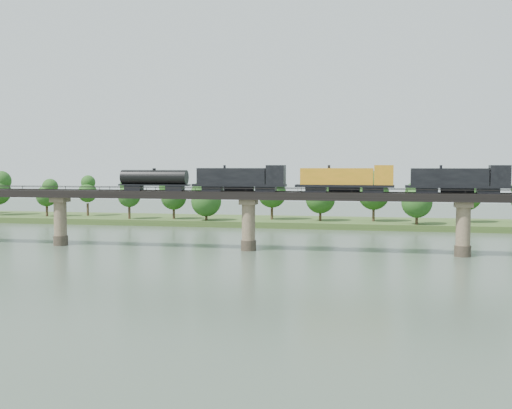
# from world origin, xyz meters

# --- Properties ---
(ground) EXTENTS (400.00, 400.00, 0.00)m
(ground) POSITION_xyz_m (0.00, 0.00, 0.00)
(ground) COLOR #364437
(ground) RESTS_ON ground
(far_bank) EXTENTS (300.00, 24.00, 1.60)m
(far_bank) POSITION_xyz_m (0.00, 85.00, 0.80)
(far_bank) COLOR #324B1E
(far_bank) RESTS_ON ground
(bridge) EXTENTS (236.00, 30.00, 11.50)m
(bridge) POSITION_xyz_m (0.00, 30.00, 5.46)
(bridge) COLOR #473A2D
(bridge) RESTS_ON ground
(bridge_superstructure) EXTENTS (220.00, 4.90, 0.75)m
(bridge_superstructure) POSITION_xyz_m (0.00, 30.00, 11.79)
(bridge_superstructure) COLOR black
(bridge_superstructure) RESTS_ON bridge
(far_treeline) EXTENTS (289.06, 17.54, 13.60)m
(far_treeline) POSITION_xyz_m (-8.21, 80.52, 8.83)
(far_treeline) COLOR #382619
(far_treeline) RESTS_ON far_bank
(freight_train) EXTENTS (74.61, 2.91, 5.14)m
(freight_train) POSITION_xyz_m (11.86, 30.00, 13.95)
(freight_train) COLOR black
(freight_train) RESTS_ON bridge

